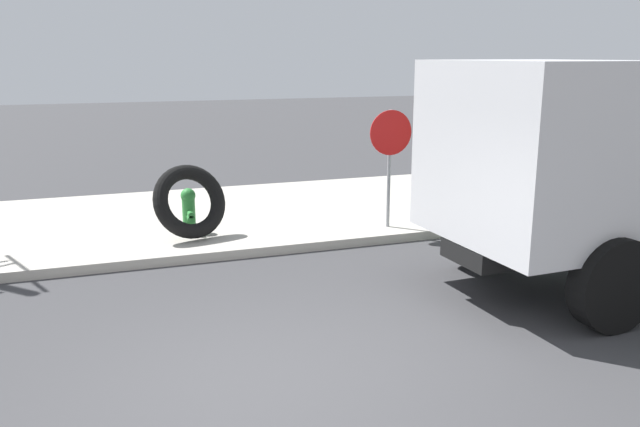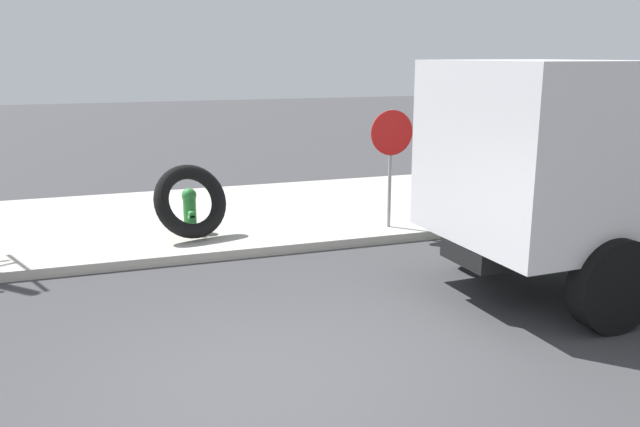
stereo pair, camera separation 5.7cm
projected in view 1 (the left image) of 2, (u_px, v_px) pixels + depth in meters
ground_plane at (253, 388)px, 6.22m from camera, size 80.00×80.00×0.00m
sidewalk_curb at (168, 221)px, 12.16m from camera, size 36.00×5.00×0.15m
fire_hydrant at (189, 209)px, 11.03m from camera, size 0.25×0.56×0.75m
loose_tire at (190, 201)px, 10.62m from camera, size 1.37×1.02×1.22m
stop_sign at (390, 147)px, 11.12m from camera, size 0.76×0.08×2.02m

